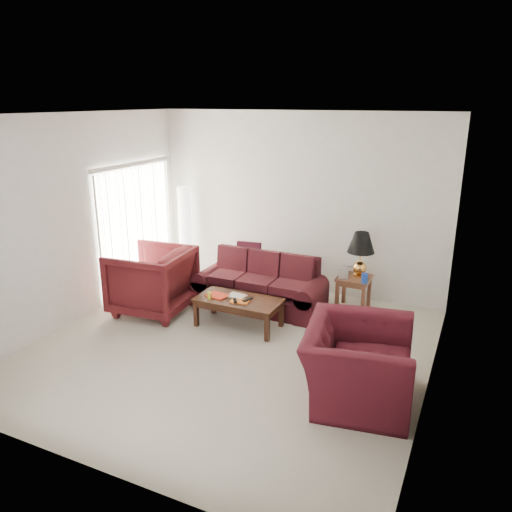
{
  "coord_description": "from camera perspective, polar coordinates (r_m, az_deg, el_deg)",
  "views": [
    {
      "loc": [
        2.84,
        -5.23,
        3.17
      ],
      "look_at": [
        0.0,
        0.85,
        1.05
      ],
      "focal_mm": 35.0,
      "sensor_mm": 36.0,
      "label": 1
    }
  ],
  "objects": [
    {
      "name": "end_table",
      "position": [
        7.96,
        11.06,
        -4.19
      ],
      "size": [
        0.52,
        0.52,
        0.54
      ],
      "primitive_type": null,
      "rotation": [
        0.0,
        0.0,
        -0.06
      ],
      "color": "#4D2B1A",
      "rests_on": "ground"
    },
    {
      "name": "magazine_red",
      "position": [
        7.3,
        -4.46,
        -4.52
      ],
      "size": [
        0.35,
        0.28,
        0.02
      ],
      "primitive_type": "cube",
      "rotation": [
        0.0,
        0.0,
        -0.16
      ],
      "color": "red",
      "rests_on": "coffee_table"
    },
    {
      "name": "armchair_left",
      "position": [
        7.82,
        -11.79,
        -2.77
      ],
      "size": [
        1.21,
        1.18,
        1.02
      ],
      "primitive_type": "imported",
      "rotation": [
        0.0,
        0.0,
        -1.48
      ],
      "color": "#451013",
      "rests_on": "ground"
    },
    {
      "name": "clock",
      "position": [
        7.74,
        9.98,
        -2.03
      ],
      "size": [
        0.15,
        0.08,
        0.15
      ],
      "primitive_type": "cube",
      "rotation": [
        0.0,
        0.0,
        0.18
      ],
      "color": "silver",
      "rests_on": "end_table"
    },
    {
      "name": "magazine_white",
      "position": [
        7.28,
        -2.25,
        -4.55
      ],
      "size": [
        0.28,
        0.23,
        0.01
      ],
      "primitive_type": "cube",
      "rotation": [
        0.0,
        0.0,
        -0.14
      ],
      "color": "beige",
      "rests_on": "coffee_table"
    },
    {
      "name": "yellow_glass",
      "position": [
        7.18,
        -5.37,
        -4.54
      ],
      "size": [
        0.08,
        0.08,
        0.11
      ],
      "primitive_type": "cylinder",
      "rotation": [
        0.0,
        0.0,
        0.28
      ],
      "color": "gold",
      "rests_on": "coffee_table"
    },
    {
      "name": "blinds",
      "position": [
        8.64,
        -13.42,
        3.04
      ],
      "size": [
        0.1,
        2.0,
        2.16
      ],
      "primitive_type": "cube",
      "color": "silver",
      "rests_on": "ground"
    },
    {
      "name": "remote_b",
      "position": [
        7.09,
        -0.96,
        -4.96
      ],
      "size": [
        0.1,
        0.18,
        0.02
      ],
      "primitive_type": "cube",
      "rotation": [
        0.0,
        0.0,
        -0.28
      ],
      "color": "black",
      "rests_on": "coffee_table"
    },
    {
      "name": "throw_pillow",
      "position": [
        8.42,
        -0.86,
        0.25
      ],
      "size": [
        0.43,
        0.26,
        0.42
      ],
      "primitive_type": "cube",
      "rotation": [
        -0.21,
        0.0,
        0.15
      ],
      "color": "black",
      "rests_on": "sofa"
    },
    {
      "name": "blue_canister",
      "position": [
        7.6,
        12.31,
        -2.51
      ],
      "size": [
        0.12,
        0.12,
        0.15
      ],
      "primitive_type": "cylinder",
      "rotation": [
        0.0,
        0.0,
        -0.36
      ],
      "color": "#193BA3",
      "rests_on": "end_table"
    },
    {
      "name": "floor",
      "position": [
        6.74,
        -3.11,
        -10.54
      ],
      "size": [
        5.0,
        5.0,
        0.0
      ],
      "primitive_type": "plane",
      "color": "beige",
      "rests_on": "ground"
    },
    {
      "name": "sofa",
      "position": [
        7.84,
        0.4,
        -3.07
      ],
      "size": [
        2.06,
        0.95,
        0.83
      ],
      "primitive_type": null,
      "rotation": [
        0.0,
        0.0,
        0.04
      ],
      "color": "black",
      "rests_on": "ground"
    },
    {
      "name": "picture_frame",
      "position": [
        8.09,
        10.56,
        -1.14
      ],
      "size": [
        0.2,
        0.21,
        0.05
      ],
      "primitive_type": "cube",
      "rotation": [
        1.36,
        0.0,
        0.63
      ],
      "color": "#BBBCBF",
      "rests_on": "end_table"
    },
    {
      "name": "magazine_orange",
      "position": [
        7.09,
        -1.86,
        -5.18
      ],
      "size": [
        0.28,
        0.23,
        0.01
      ],
      "primitive_type": "cube",
      "rotation": [
        0.0,
        0.0,
        0.16
      ],
      "color": "#C35617",
      "rests_on": "coffee_table"
    },
    {
      "name": "table_lamp",
      "position": [
        7.8,
        11.85,
        0.17
      ],
      "size": [
        0.48,
        0.48,
        0.7
      ],
      "primitive_type": null,
      "rotation": [
        0.0,
        0.0,
        -0.14
      ],
      "color": "gold",
      "rests_on": "end_table"
    },
    {
      "name": "remote_a",
      "position": [
        7.05,
        -2.41,
        -5.11
      ],
      "size": [
        0.13,
        0.16,
        0.02
      ],
      "primitive_type": "cube",
      "rotation": [
        0.0,
        0.0,
        0.57
      ],
      "color": "black",
      "rests_on": "coffee_table"
    },
    {
      "name": "coffee_table",
      "position": [
        7.27,
        -1.99,
        -6.48
      ],
      "size": [
        1.35,
        0.94,
        0.43
      ],
      "primitive_type": null,
      "rotation": [
        0.0,
        0.0,
        -0.29
      ],
      "color": "black",
      "rests_on": "ground"
    },
    {
      "name": "armchair_right",
      "position": [
        5.65,
        11.55,
        -11.97
      ],
      "size": [
        1.32,
        1.45,
        0.84
      ],
      "primitive_type": "imported",
      "rotation": [
        0.0,
        0.0,
        1.73
      ],
      "color": "#3D0E17",
      "rests_on": "ground"
    },
    {
      "name": "floor_lamp",
      "position": [
        9.19,
        -8.07,
        2.72
      ],
      "size": [
        0.34,
        0.34,
        1.7
      ],
      "primitive_type": null,
      "rotation": [
        0.0,
        0.0,
        0.29
      ],
      "color": "silver",
      "rests_on": "ground"
    }
  ]
}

